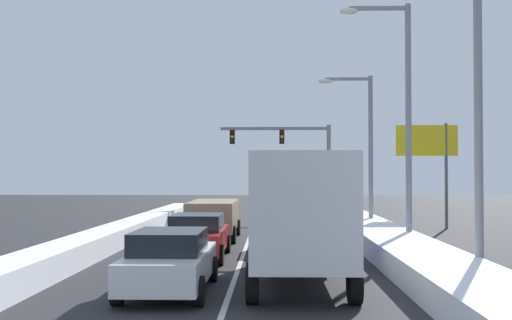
# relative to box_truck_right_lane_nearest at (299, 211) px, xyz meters

# --- Properties ---
(ground_plane) EXTENTS (120.00, 120.00, 0.00)m
(ground_plane) POSITION_rel_box_truck_right_lane_nearest_xyz_m (-1.71, 5.19, -1.90)
(ground_plane) COLOR #28282B
(lane_stripe_between_right_lane_and_center_lane) EXTENTS (0.14, 38.01, 0.01)m
(lane_stripe_between_right_lane_and_center_lane) POSITION_rel_box_truck_right_lane_nearest_xyz_m (-1.71, 8.64, -1.90)
(lane_stripe_between_right_lane_and_center_lane) COLOR silver
(lane_stripe_between_right_lane_and_center_lane) RESTS_ON ground
(snow_bank_right_shoulder) EXTENTS (2.17, 38.01, 0.73)m
(snow_bank_right_shoulder) POSITION_rel_box_truck_right_lane_nearest_xyz_m (3.59, 8.64, -1.54)
(snow_bank_right_shoulder) COLOR white
(snow_bank_right_shoulder) RESTS_ON ground
(snow_bank_left_shoulder) EXTENTS (1.34, 38.01, 0.75)m
(snow_bank_left_shoulder) POSITION_rel_box_truck_right_lane_nearest_xyz_m (-7.01, 8.64, -1.52)
(snow_bank_left_shoulder) COLOR white
(snow_bank_left_shoulder) RESTS_ON ground
(box_truck_right_lane_nearest) EXTENTS (2.53, 7.20, 3.36)m
(box_truck_right_lane_nearest) POSITION_rel_box_truck_right_lane_nearest_xyz_m (0.00, 0.00, 0.00)
(box_truck_right_lane_nearest) COLOR navy
(box_truck_right_lane_nearest) RESTS_ON ground
(sedan_gray_right_lane_second) EXTENTS (2.00, 4.50, 1.51)m
(sedan_gray_right_lane_second) POSITION_rel_box_truck_right_lane_nearest_xyz_m (-0.06, 7.78, -1.14)
(sedan_gray_right_lane_second) COLOR slate
(sedan_gray_right_lane_second) RESTS_ON ground
(sedan_charcoal_right_lane_third) EXTENTS (2.00, 4.50, 1.51)m
(sedan_charcoal_right_lane_third) POSITION_rel_box_truck_right_lane_nearest_xyz_m (0.15, 14.60, -1.14)
(sedan_charcoal_right_lane_third) COLOR #38383D
(sedan_charcoal_right_lane_third) RESTS_ON ground
(sedan_white_center_lane_nearest) EXTENTS (2.00, 4.50, 1.51)m
(sedan_white_center_lane_nearest) POSITION_rel_box_truck_right_lane_nearest_xyz_m (-3.17, -1.18, -1.14)
(sedan_white_center_lane_nearest) COLOR silver
(sedan_white_center_lane_nearest) RESTS_ON ground
(sedan_red_center_lane_second) EXTENTS (2.00, 4.50, 1.51)m
(sedan_red_center_lane_second) POSITION_rel_box_truck_right_lane_nearest_xyz_m (-3.21, 4.70, -1.14)
(sedan_red_center_lane_second) COLOR maroon
(sedan_red_center_lane_second) RESTS_ON ground
(suv_tan_center_lane_third) EXTENTS (2.16, 4.90, 1.67)m
(suv_tan_center_lane_third) POSITION_rel_box_truck_right_lane_nearest_xyz_m (-3.26, 10.84, -0.88)
(suv_tan_center_lane_third) COLOR #937F60
(suv_tan_center_lane_third) RESTS_ON ground
(traffic_light_gantry) EXTENTS (7.54, 0.47, 6.20)m
(traffic_light_gantry) POSITION_rel_box_truck_right_lane_nearest_xyz_m (0.86, 25.91, 2.60)
(traffic_light_gantry) COLOR slate
(traffic_light_gantry) RESTS_ON ground
(street_lamp_right_near) EXTENTS (2.66, 0.36, 9.42)m
(street_lamp_right_near) POSITION_rel_box_truck_right_lane_nearest_xyz_m (4.34, 0.00, 3.64)
(street_lamp_right_near) COLOR gray
(street_lamp_right_near) RESTS_ON ground
(street_lamp_right_mid) EXTENTS (2.66, 0.36, 9.21)m
(street_lamp_right_mid) POSITION_rel_box_truck_right_lane_nearest_xyz_m (4.07, 6.91, 3.54)
(street_lamp_right_mid) COLOR gray
(street_lamp_right_mid) RESTS_ON ground
(street_lamp_right_far) EXTENTS (2.66, 0.36, 7.63)m
(street_lamp_right_far) POSITION_rel_box_truck_right_lane_nearest_xyz_m (3.72, 13.82, 2.70)
(street_lamp_right_far) COLOR gray
(street_lamp_right_far) RESTS_ON ground
(roadside_sign_right) EXTENTS (3.20, 0.16, 5.50)m
(roadside_sign_right) POSITION_rel_box_truck_right_lane_nearest_xyz_m (7.39, 16.19, 2.12)
(roadside_sign_right) COLOR #59595B
(roadside_sign_right) RESTS_ON ground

